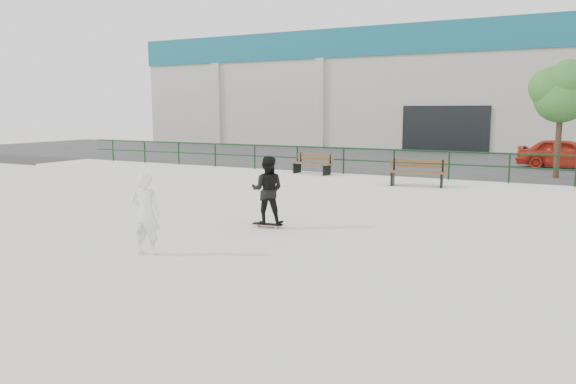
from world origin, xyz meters
The scene contains 12 objects.
ground centered at (0.00, 0.00, 0.00)m, with size 120.00×120.00×0.00m, color beige.
ledge centered at (0.00, 9.50, 0.25)m, with size 30.00×3.00×0.50m, color silver.
parking_strip centered at (0.00, 18.00, 0.25)m, with size 60.00×14.00×0.50m, color #333333.
railing centered at (0.00, 10.80, 1.24)m, with size 28.00×0.06×1.03m.
commercial_building centered at (0.00, 31.99, 4.58)m, with size 44.20×16.33×8.00m.
bench_left centered at (-2.07, 10.26, 0.89)m, with size 1.76×0.79×0.78m.
bench_right centered at (2.43, 8.69, 0.93)m, with size 1.93×0.80×0.86m.
tree centered at (6.38, 13.20, 3.65)m, with size 2.36×2.10×4.20m.
red_car centered at (6.53, 16.84, 1.14)m, with size 1.52×3.77×1.28m, color #A92414.
skateboard centered at (0.17, 2.83, 0.07)m, with size 0.80×0.31×0.09m.
standing_skater centered at (0.17, 2.83, 0.96)m, with size 0.84×0.65×1.72m, color black.
seated_skater centered at (-0.70, -0.68, 0.85)m, with size 0.62×0.41×1.71m, color white.
Camera 1 is at (7.11, -9.31, 2.96)m, focal length 35.00 mm.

